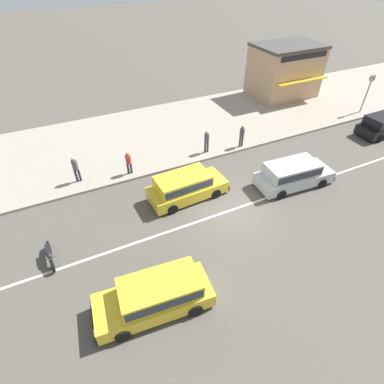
{
  "coord_description": "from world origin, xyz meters",
  "views": [
    {
      "loc": [
        -7.24,
        -10.19,
        11.43
      ],
      "look_at": [
        -1.64,
        1.52,
        0.8
      ],
      "focal_mm": 28.0,
      "sensor_mm": 36.0,
      "label": 1
    }
  ],
  "objects": [
    {
      "name": "pedestrian_near_clock",
      "position": [
        -4.05,
        5.71,
        1.04
      ],
      "size": [
        0.34,
        0.34,
        1.53
      ],
      "color": "#333338",
      "rests_on": "kerb_strip"
    },
    {
      "name": "kerb_strip",
      "position": [
        0.0,
        10.08,
        0.07
      ],
      "size": [
        68.0,
        10.0,
        0.15
      ],
      "primitive_type": "cube",
      "color": "#9E9384",
      "rests_on": "ground"
    },
    {
      "name": "minivan_yellow_1",
      "position": [
        -1.75,
        2.15,
        0.85
      ],
      "size": [
        4.73,
        2.14,
        1.56
      ],
      "color": "yellow",
      "rests_on": "ground"
    },
    {
      "name": "pedestrian_by_shop",
      "position": [
        4.21,
        5.5,
        1.1
      ],
      "size": [
        0.34,
        0.34,
        1.64
      ],
      "color": "#4C4238",
      "rests_on": "kerb_strip"
    },
    {
      "name": "minivan_silver_3",
      "position": [
        4.62,
        0.44,
        0.85
      ],
      "size": [
        4.94,
        2.23,
        1.56
      ],
      "color": "#B7BABF",
      "rests_on": "ground"
    },
    {
      "name": "lane_centre_stripe",
      "position": [
        0.0,
        0.0,
        0.0
      ],
      "size": [
        50.4,
        0.14,
        0.01
      ],
      "primitive_type": "cube",
      "color": "silver",
      "rests_on": "ground"
    },
    {
      "name": "ground_plane",
      "position": [
        0.0,
        0.0,
        0.0
      ],
      "size": [
        160.0,
        160.0,
        0.0
      ],
      "primitive_type": "plane",
      "color": "#544F47"
    },
    {
      "name": "street_clock",
      "position": [
        17.0,
        5.96,
        2.49
      ],
      "size": [
        0.57,
        0.22,
        3.22
      ],
      "color": "#9E9EA3",
      "rests_on": "kerb_strip"
    },
    {
      "name": "pedestrian_mid_kerb",
      "position": [
        1.57,
        5.88,
        1.11
      ],
      "size": [
        0.34,
        0.34,
        1.65
      ],
      "color": "#333338",
      "rests_on": "kerb_strip"
    },
    {
      "name": "minivan_black_0",
      "position": [
        15.38,
        2.59,
        0.84
      ],
      "size": [
        4.36,
        1.96,
        1.56
      ],
      "color": "black",
      "rests_on": "ground"
    },
    {
      "name": "shopfront_corner_warung",
      "position": [
        13.2,
        12.31,
        2.45
      ],
      "size": [
        5.98,
        5.12,
        4.59
      ],
      "color": "tan",
      "rests_on": "kerb_strip"
    },
    {
      "name": "pedestrian_far_end",
      "position": [
        -7.16,
        6.28,
        1.15
      ],
      "size": [
        0.34,
        0.34,
        1.71
      ],
      "color": "#232838",
      "rests_on": "kerb_strip"
    },
    {
      "name": "motorcycle_0",
      "position": [
        -9.36,
        0.68,
        0.42
      ],
      "size": [
        0.56,
        1.86,
        0.8
      ],
      "color": "black",
      "rests_on": "ground"
    },
    {
      "name": "minivan_yellow_5",
      "position": [
        -5.69,
        -3.68,
        0.85
      ],
      "size": [
        4.89,
        2.22,
        1.56
      ],
      "color": "yellow",
      "rests_on": "ground"
    }
  ]
}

